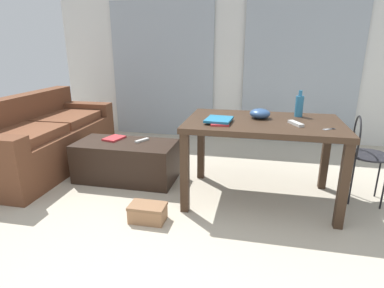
# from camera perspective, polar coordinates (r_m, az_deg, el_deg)

# --- Properties ---
(ground_plane) EXTENTS (8.16, 8.16, 0.00)m
(ground_plane) POSITION_cam_1_polar(r_m,az_deg,el_deg) (3.17, 2.13, -8.90)
(ground_plane) COLOR #B2A893
(wall_back) EXTENTS (5.38, 0.10, 2.42)m
(wall_back) POSITION_cam_1_polar(r_m,az_deg,el_deg) (4.93, 6.78, 15.07)
(wall_back) COLOR silver
(wall_back) RESTS_ON ground
(curtains) EXTENTS (3.68, 0.03, 2.05)m
(curtains) POSITION_cam_1_polar(r_m,az_deg,el_deg) (4.85, 6.60, 12.85)
(curtains) COLOR #99A3AD
(curtains) RESTS_ON ground
(couch) EXTENTS (0.86, 1.93, 0.84)m
(couch) POSITION_cam_1_polar(r_m,az_deg,el_deg) (4.13, -25.42, 0.66)
(couch) COLOR brown
(couch) RESTS_ON ground
(coffee_table) EXTENTS (1.06, 0.52, 0.42)m
(coffee_table) POSITION_cam_1_polar(r_m,az_deg,el_deg) (3.48, -11.81, -3.04)
(coffee_table) COLOR black
(coffee_table) RESTS_ON ground
(craft_table) EXTENTS (1.37, 0.86, 0.77)m
(craft_table) POSITION_cam_1_polar(r_m,az_deg,el_deg) (2.90, 12.70, 2.24)
(craft_table) COLOR #382619
(craft_table) RESTS_ON ground
(wire_chair) EXTENTS (0.37, 0.39, 0.81)m
(wire_chair) POSITION_cam_1_polar(r_m,az_deg,el_deg) (3.26, 28.58, -0.71)
(wire_chair) COLOR black
(wire_chair) RESTS_ON ground
(bottle_near) EXTENTS (0.07, 0.07, 0.25)m
(bottle_near) POSITION_cam_1_polar(r_m,az_deg,el_deg) (3.12, 18.86, 6.59)
(bottle_near) COLOR teal
(bottle_near) RESTS_ON craft_table
(bowl) EXTENTS (0.19, 0.19, 0.09)m
(bowl) POSITION_cam_1_polar(r_m,az_deg,el_deg) (2.96, 12.22, 5.42)
(bowl) COLOR #2D4C7A
(bowl) RESTS_ON craft_table
(book_stack) EXTENTS (0.24, 0.30, 0.04)m
(book_stack) POSITION_cam_1_polar(r_m,az_deg,el_deg) (2.75, 4.92, 4.30)
(book_stack) COLOR red
(book_stack) RESTS_ON craft_table
(tv_remote_on_table) EXTENTS (0.12, 0.18, 0.02)m
(tv_remote_on_table) POSITION_cam_1_polar(r_m,az_deg,el_deg) (2.80, 18.29, 3.55)
(tv_remote_on_table) COLOR #B7B7B2
(tv_remote_on_table) RESTS_ON craft_table
(scissors) EXTENTS (0.10, 0.08, 0.00)m
(scissors) POSITION_cam_1_polar(r_m,az_deg,el_deg) (2.75, 23.82, 2.51)
(scissors) COLOR #9EA0A5
(scissors) RESTS_ON craft_table
(tv_remote_primary) EXTENTS (0.12, 0.17, 0.02)m
(tv_remote_primary) POSITION_cam_1_polar(r_m,az_deg,el_deg) (3.43, -9.07, 0.66)
(tv_remote_primary) COLOR #B7B7B2
(tv_remote_primary) RESTS_ON coffee_table
(magazine) EXTENTS (0.21, 0.26, 0.02)m
(magazine) POSITION_cam_1_polar(r_m,az_deg,el_deg) (3.57, -13.93, 1.02)
(magazine) COLOR red
(magazine) RESTS_ON coffee_table
(shoebox) EXTENTS (0.30, 0.19, 0.15)m
(shoebox) POSITION_cam_1_polar(r_m,az_deg,el_deg) (2.71, -8.04, -12.21)
(shoebox) COLOR #996B47
(shoebox) RESTS_ON ground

